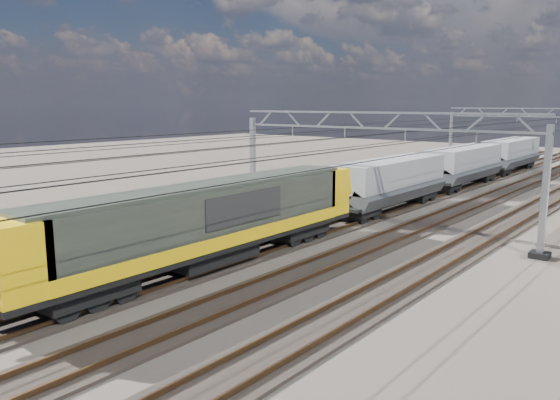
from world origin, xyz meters
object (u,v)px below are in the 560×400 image
Objects in this scene: catenary_gantry_far at (535,137)px; locomotive at (209,220)px; hopper_wagon_lead at (391,180)px; catenary_gantry_mid at (373,166)px; hopper_wagon_third at (511,152)px; hopper_wagon_mid at (464,163)px.

locomotive is at bearing -92.41° from catenary_gantry_far.
catenary_gantry_mid is at bearing -72.17° from hopper_wagon_lead.
catenary_gantry_far is at bearing 34.64° from hopper_wagon_third.
catenary_gantry_far reaches higher than hopper_wagon_mid.
catenary_gantry_mid is 20.58m from hopper_wagon_mid.
hopper_wagon_lead is (-2.00, -29.78, -1.67)m from catenary_gantry_far.
catenary_gantry_far is at bearing 82.68° from hopper_wagon_mid.
locomotive is 1.62× the size of hopper_wagon_lead.
catenary_gantry_mid is 11.76m from locomotive.
locomotive is 1.62× the size of hopper_wagon_mid.
catenary_gantry_mid is at bearing -84.40° from hopper_wagon_mid.
hopper_wagon_third is at bearing 90.00° from locomotive.
hopper_wagon_lead is 14.20m from hopper_wagon_mid.
catenary_gantry_far is 1.53× the size of hopper_wagon_mid.
catenary_gantry_far is 1.53× the size of hopper_wagon_lead.
catenary_gantry_far is at bearing 87.59° from locomotive.
locomotive is (-2.00, -11.48, -1.58)m from catenary_gantry_mid.
catenary_gantry_mid is 1.53× the size of hopper_wagon_mid.
locomotive is (-2.00, -47.48, -1.58)m from catenary_gantry_far.
catenary_gantry_far reaches higher than hopper_wagon_lead.
hopper_wagon_third is (-2.00, -1.38, -1.67)m from catenary_gantry_far.
hopper_wagon_third is at bearing 90.00° from hopper_wagon_mid.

